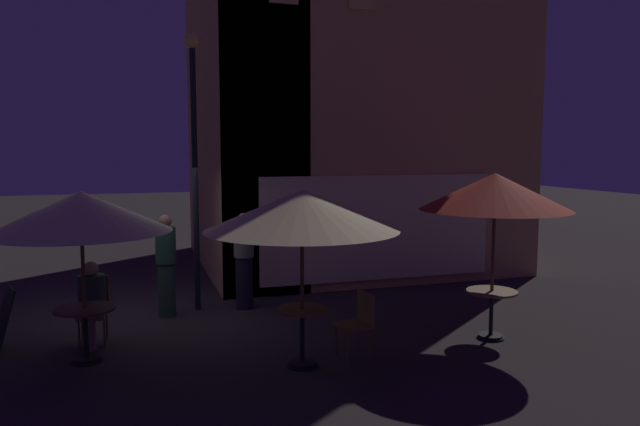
% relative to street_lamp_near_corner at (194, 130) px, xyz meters
% --- Properties ---
extents(ground_plane, '(60.00, 60.00, 0.00)m').
position_rel_street_lamp_near_corner_xyz_m(ground_plane, '(-1.04, -0.73, -3.14)').
color(ground_plane, '#2D2627').
extents(cafe_building, '(6.98, 6.39, 7.93)m').
position_rel_street_lamp_near_corner_xyz_m(cafe_building, '(2.77, 2.45, 0.82)').
color(cafe_building, tan).
rests_on(cafe_building, ground).
extents(street_lamp_near_corner, '(0.30, 0.30, 4.80)m').
position_rel_street_lamp_near_corner_xyz_m(street_lamp_near_corner, '(0.00, 0.00, 0.00)').
color(street_lamp_near_corner, black).
rests_on(street_lamp_near_corner, ground).
extents(cafe_table_0, '(0.65, 0.65, 0.77)m').
position_rel_street_lamp_near_corner_xyz_m(cafe_table_0, '(1.00, -3.22, -2.60)').
color(cafe_table_0, black).
rests_on(cafe_table_0, ground).
extents(cafe_table_1, '(0.79, 0.79, 0.73)m').
position_rel_street_lamp_near_corner_xyz_m(cafe_table_1, '(-1.69, -2.19, -2.58)').
color(cafe_table_1, black).
rests_on(cafe_table_1, ground).
extents(cafe_table_2, '(0.75, 0.75, 0.73)m').
position_rel_street_lamp_near_corner_xyz_m(cafe_table_2, '(4.00, -2.96, -2.60)').
color(cafe_table_2, black).
rests_on(cafe_table_2, ground).
extents(patio_umbrella_0, '(2.50, 2.50, 2.31)m').
position_rel_street_lamp_near_corner_xyz_m(patio_umbrella_0, '(1.00, -3.22, -1.09)').
color(patio_umbrella_0, black).
rests_on(patio_umbrella_0, ground).
extents(patio_umbrella_1, '(2.32, 2.32, 2.28)m').
position_rel_street_lamp_near_corner_xyz_m(patio_umbrella_1, '(-1.69, -2.19, -1.13)').
color(patio_umbrella_1, black).
rests_on(patio_umbrella_1, ground).
extents(patio_umbrella_2, '(2.20, 2.20, 2.47)m').
position_rel_street_lamp_near_corner_xyz_m(patio_umbrella_2, '(4.00, -2.96, -0.94)').
color(patio_umbrella_2, black).
rests_on(patio_umbrella_2, ground).
extents(cafe_chair_0, '(0.47, 0.47, 0.89)m').
position_rel_street_lamp_near_corner_xyz_m(cafe_chair_0, '(1.83, -3.12, -2.60)').
color(cafe_chair_0, brown).
rests_on(cafe_chair_0, ground).
extents(cafe_chair_1, '(0.45, 0.45, 0.96)m').
position_rel_street_lamp_near_corner_xyz_m(cafe_chair_1, '(-1.64, -1.34, -2.57)').
color(cafe_chair_1, brown).
rests_on(cafe_chair_1, ground).
extents(patron_seated_0, '(0.40, 0.56, 1.22)m').
position_rel_street_lamp_near_corner_xyz_m(patron_seated_0, '(-1.65, -1.49, -2.44)').
color(patron_seated_0, '#84655F').
rests_on(patron_seated_0, ground).
extents(patron_standing_1, '(0.35, 0.35, 1.70)m').
position_rel_street_lamp_near_corner_xyz_m(patron_standing_1, '(0.80, -0.17, -2.28)').
color(patron_standing_1, black).
rests_on(patron_standing_1, ground).
extents(patron_standing_2, '(0.34, 0.34, 1.73)m').
position_rel_street_lamp_near_corner_xyz_m(patron_standing_2, '(-0.54, -0.27, -2.26)').
color(patron_standing_2, '#2C4B34').
rests_on(patron_standing_2, ground).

